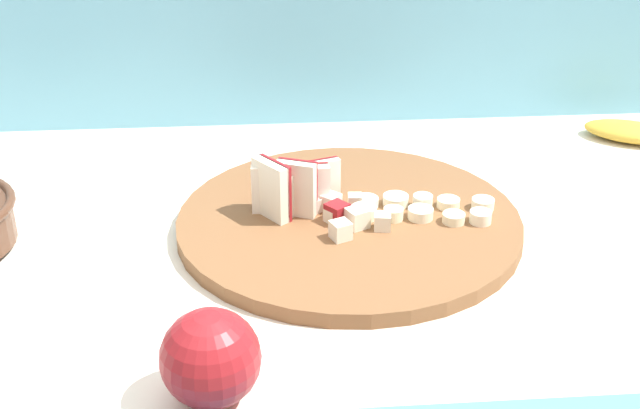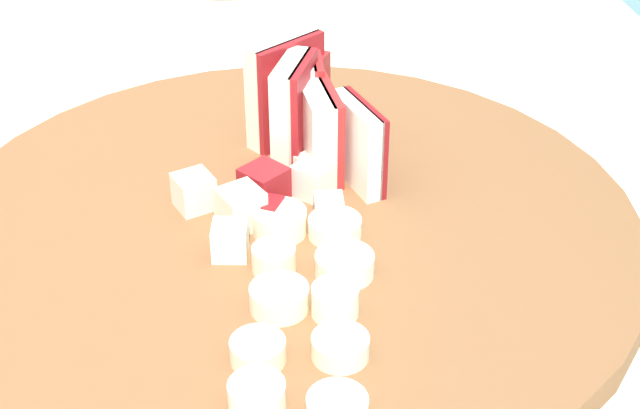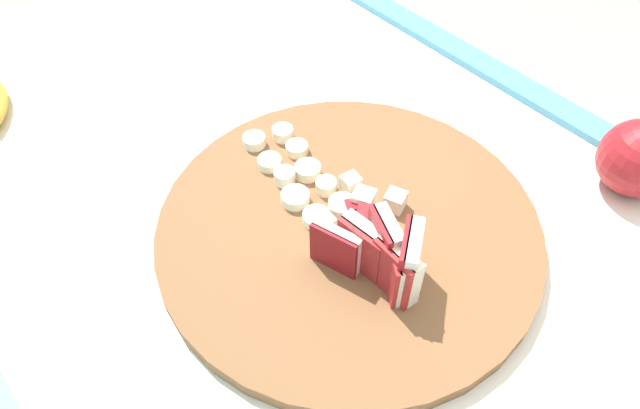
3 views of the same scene
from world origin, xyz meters
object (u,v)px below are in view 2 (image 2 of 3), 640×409
Objects in this scene: cutting_board at (287,228)px; apple_wedge_fan at (307,110)px; banana_slice_rows at (303,297)px; apple_dice_pile at (262,197)px.

cutting_board is 0.08m from apple_wedge_fan.
apple_wedge_fan reaches higher than banana_slice_rows.
banana_slice_rows is at bearing 0.34° from cutting_board.
cutting_board is at bearing 66.81° from apple_dice_pile.
banana_slice_rows is at bearing 8.65° from apple_dice_pile.
apple_wedge_fan is at bearing 152.52° from apple_dice_pile.
apple_dice_pile reaches higher than cutting_board.
cutting_board is 4.15× the size of apple_dice_pile.
apple_wedge_fan is (-0.07, 0.02, 0.04)m from cutting_board.
cutting_board is at bearing -16.19° from apple_wedge_fan.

